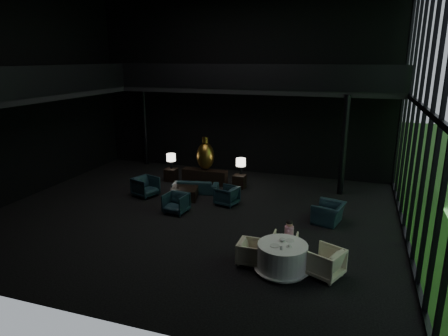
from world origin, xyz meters
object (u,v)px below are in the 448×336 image
(coffee_table, at_px, (184,193))
(dining_chair_east, at_px, (325,260))
(window_armchair, at_px, (329,210))
(sofa, at_px, (196,185))
(lounge_armchair_west, at_px, (146,185))
(side_table_left, at_px, (171,175))
(child, at_px, (289,230))
(table_lamp_left, at_px, (171,158))
(lounge_armchair_east, at_px, (227,195))
(bronze_urn, at_px, (205,156))
(console, at_px, (205,177))
(dining_table, at_px, (282,259))
(lounge_armchair_south, at_px, (176,202))
(dining_chair_west, at_px, (251,252))
(table_lamp_right, at_px, (241,163))
(dining_chair_north, at_px, (285,245))
(side_table_right, at_px, (239,181))

(coffee_table, distance_m, dining_chair_east, 7.06)
(window_armchair, relative_size, coffee_table, 1.02)
(sofa, relative_size, coffee_table, 1.64)
(lounge_armchair_west, bearing_deg, side_table_left, 18.28)
(coffee_table, bearing_deg, child, -34.63)
(lounge_armchair_west, xyz_separation_m, window_armchair, (7.12, -0.40, -0.04))
(coffee_table, bearing_deg, table_lamp_left, 126.75)
(lounge_armchair_east, bearing_deg, coffee_table, -79.58)
(bronze_urn, relative_size, side_table_left, 2.57)
(sofa, xyz_separation_m, coffee_table, (-0.12, -0.85, -0.10))
(side_table_left, height_order, dining_chair_east, dining_chair_east)
(bronze_urn, distance_m, table_lamp_left, 1.62)
(console, distance_m, dining_table, 7.78)
(lounge_armchair_south, height_order, dining_table, lounge_armchair_south)
(bronze_urn, xyz_separation_m, lounge_armchair_east, (1.72, -2.27, -0.85))
(dining_chair_west, bearing_deg, bronze_urn, 30.56)
(table_lamp_right, distance_m, dining_chair_north, 6.30)
(side_table_left, xyz_separation_m, table_lamp_left, (0.00, 0.06, 0.75))
(bronze_urn, distance_m, window_armchair, 6.20)
(console, xyz_separation_m, lounge_armchair_west, (-1.64, -2.27, 0.17))
(lounge_armchair_east, distance_m, lounge_armchair_south, 1.98)
(lounge_armchair_west, xyz_separation_m, dining_chair_north, (6.14, -3.13, -0.17))
(console, xyz_separation_m, table_lamp_left, (-1.60, 0.01, 0.71))
(sofa, height_order, window_armchair, window_armchair)
(side_table_left, bearing_deg, window_armchair, -20.30)
(side_table_right, bearing_deg, lounge_armchair_south, -111.20)
(dining_chair_east, bearing_deg, console, -112.91)
(window_armchair, distance_m, dining_chair_east, 3.53)
(side_table_right, xyz_separation_m, dining_chair_north, (2.90, -5.35, 0.03))
(dining_chair_west, bearing_deg, side_table_left, 40.98)
(dining_chair_north, relative_size, dining_chair_east, 0.71)
(side_table_right, height_order, dining_chair_north, dining_chair_north)
(side_table_left, relative_size, dining_chair_east, 0.63)
(console, relative_size, dining_table, 1.35)
(side_table_right, bearing_deg, child, -60.23)
(coffee_table, xyz_separation_m, dining_chair_east, (5.72, -4.14, 0.22))
(child, bearing_deg, dining_chair_west, 46.46)
(lounge_armchair_south, xyz_separation_m, dining_chair_north, (4.23, -1.91, -0.09))
(dining_table, distance_m, dining_chair_west, 0.86)
(coffee_table, height_order, child, child)
(dining_table, bearing_deg, sofa, 131.69)
(sofa, distance_m, lounge_armchair_south, 2.30)
(side_table_left, height_order, dining_chair_north, dining_chair_north)
(table_lamp_right, height_order, lounge_armchair_west, table_lamp_right)
(coffee_table, bearing_deg, side_table_left, 127.55)
(console, xyz_separation_m, side_table_left, (-1.60, -0.05, -0.04))
(lounge_armchair_east, bearing_deg, console, -128.10)
(sofa, xyz_separation_m, child, (4.52, -4.06, 0.40))
(table_lamp_left, bearing_deg, lounge_armchair_west, -91.04)
(console, height_order, window_armchair, window_armchair)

